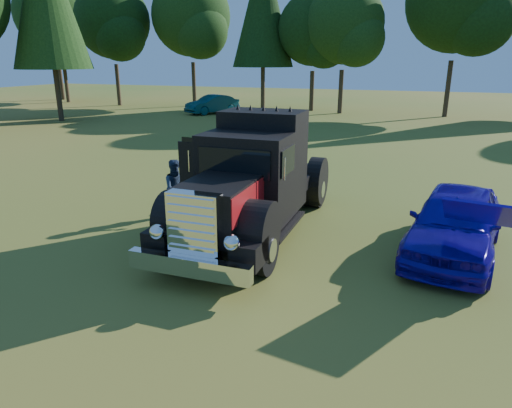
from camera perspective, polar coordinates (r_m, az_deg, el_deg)
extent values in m
plane|color=#36601C|center=(9.67, 2.74, -8.40)|extent=(120.00, 120.00, 0.00)
cylinder|color=#2D2116|center=(51.62, -22.67, 14.07)|extent=(0.36, 0.36, 4.32)
cone|color=black|center=(51.70, -23.45, 20.28)|extent=(4.80, 4.80, 9.00)
cylinder|color=#2D2116|center=(46.43, -16.86, 14.06)|extent=(0.36, 0.36, 3.78)
sphere|color=black|center=(46.49, -17.52, 21.02)|extent=(6.72, 6.72, 6.72)
sphere|color=black|center=(45.00, -16.69, 19.62)|extent=(4.62, 4.62, 4.62)
cylinder|color=#2D2116|center=(44.41, -7.76, 14.61)|extent=(0.36, 0.36, 3.96)
sphere|color=black|center=(44.50, -8.10, 22.27)|extent=(7.04, 7.04, 7.04)
sphere|color=black|center=(43.03, -6.94, 20.71)|extent=(4.84, 4.84, 4.84)
cylinder|color=#2D2116|center=(41.14, 0.86, 15.03)|extent=(0.36, 0.36, 4.68)
cone|color=black|center=(41.31, 0.91, 23.53)|extent=(5.20, 5.20, 9.75)
cylinder|color=#2D2116|center=(38.45, 10.53, 13.62)|extent=(0.36, 0.36, 3.42)
sphere|color=black|center=(38.45, 10.99, 21.26)|extent=(6.08, 6.08, 6.08)
sphere|color=black|center=(37.46, 12.50, 19.53)|extent=(4.18, 4.18, 4.18)
cylinder|color=#2D2116|center=(38.39, 22.84, 13.11)|extent=(0.36, 0.36, 4.14)
sphere|color=black|center=(38.54, 24.02, 22.30)|extent=(7.36, 7.36, 7.36)
sphere|color=black|center=(37.58, 26.04, 20.08)|extent=(5.06, 5.06, 5.06)
cylinder|color=#2D2116|center=(36.03, -23.57, 13.24)|extent=(0.36, 0.36, 4.68)
cylinder|color=#2D2116|center=(55.21, -23.20, 14.17)|extent=(0.36, 0.36, 4.34)
sphere|color=black|center=(55.34, -24.06, 20.86)|extent=(7.71, 7.71, 7.71)
sphere|color=black|center=(53.56, -23.41, 19.53)|extent=(5.30, 5.30, 5.30)
cylinder|color=#2D2116|center=(40.06, 6.98, 13.84)|extent=(0.36, 0.36, 3.28)
sphere|color=black|center=(40.04, 7.26, 20.89)|extent=(5.84, 5.84, 5.84)
sphere|color=black|center=(39.04, 8.59, 19.31)|extent=(4.01, 4.01, 4.01)
cylinder|color=black|center=(10.16, -10.29, -3.95)|extent=(0.32, 1.10, 1.10)
cylinder|color=black|center=(9.33, 1.00, -5.66)|extent=(0.32, 1.10, 1.10)
cylinder|color=black|center=(14.29, -0.65, 2.69)|extent=(0.32, 1.10, 1.10)
cylinder|color=black|center=(13.71, 7.59, 1.88)|extent=(0.32, 1.10, 1.10)
cylinder|color=black|center=(14.18, 0.60, 2.57)|extent=(0.32, 1.10, 1.10)
cylinder|color=black|center=(13.78, 6.25, 2.02)|extent=(0.32, 1.10, 1.10)
cube|color=black|center=(11.94, 0.33, -0.01)|extent=(1.60, 6.40, 0.28)
cube|color=white|center=(8.68, -8.38, -7.73)|extent=(2.50, 0.22, 0.36)
cube|color=white|center=(8.65, -7.65, -2.75)|extent=(1.05, 0.30, 1.30)
cube|color=black|center=(9.53, -4.76, -0.40)|extent=(1.35, 1.80, 1.10)
cube|color=maroon|center=(9.77, -8.47, 1.15)|extent=(0.02, 1.80, 0.60)
cube|color=maroon|center=(9.21, -0.88, 0.32)|extent=(0.02, 1.80, 0.60)
cylinder|color=black|center=(9.97, -9.92, -1.90)|extent=(0.55, 1.24, 1.24)
cylinder|color=black|center=(9.21, 0.42, -3.29)|extent=(0.55, 1.24, 1.24)
sphere|color=white|center=(9.04, -12.20, -3.45)|extent=(0.32, 0.32, 0.32)
sphere|color=white|center=(8.35, -3.05, -4.85)|extent=(0.32, 0.32, 0.32)
cube|color=black|center=(10.82, -1.37, 3.25)|extent=(2.05, 1.30, 2.10)
cube|color=black|center=(10.10, -2.78, 5.10)|extent=(1.70, 0.05, 0.65)
cube|color=black|center=(11.96, 0.91, 5.64)|extent=(2.05, 1.30, 2.50)
cube|color=black|center=(13.67, 3.17, 3.71)|extent=(2.00, 2.00, 0.35)
cube|color=black|center=(11.99, -7.40, 4.05)|extent=(1.10, 0.21, 1.50)
cube|color=maroon|center=(12.07, -7.29, 3.41)|extent=(0.84, 0.14, 0.75)
imported|color=#0735A4|center=(11.12, 23.64, -2.10)|extent=(2.50, 4.73, 1.53)
cube|color=#0735A4|center=(9.32, 26.34, -1.03)|extent=(1.43, 1.12, 0.67)
imported|color=navy|center=(12.19, -6.17, 2.12)|extent=(0.80, 0.87, 1.99)
imported|color=#1D1F44|center=(12.83, -9.86, 1.91)|extent=(0.98, 1.01, 1.63)
imported|color=#0B4244|center=(37.94, -5.49, 12.30)|extent=(3.54, 4.65, 1.47)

